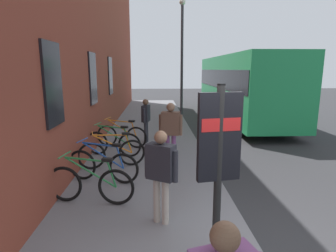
# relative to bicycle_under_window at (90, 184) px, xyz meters

# --- Properties ---
(ground) EXTENTS (60.00, 60.00, 0.00)m
(ground) POSITION_rel_bicycle_under_window_xyz_m (4.36, -3.79, -0.51)
(ground) COLOR #2D2D30
(sidewalk_pavement) EXTENTS (24.00, 3.50, 0.12)m
(sidewalk_pavement) POSITION_rel_bicycle_under_window_xyz_m (6.36, -1.04, -0.45)
(sidewalk_pavement) COLOR slate
(sidewalk_pavement) RESTS_ON ground
(station_facade) EXTENTS (22.00, 0.65, 9.19)m
(station_facade) POSITION_rel_bicycle_under_window_xyz_m (7.35, 1.01, 4.08)
(station_facade) COLOR brown
(station_facade) RESTS_ON ground
(bicycle_under_window) EXTENTS (0.52, 1.75, 0.97)m
(bicycle_under_window) POSITION_rel_bicycle_under_window_xyz_m (0.00, 0.00, 0.00)
(bicycle_under_window) COLOR black
(bicycle_under_window) RESTS_ON sidewalk_pavement
(bicycle_far_end) EXTENTS (0.64, 1.72, 0.97)m
(bicycle_far_end) POSITION_rel_bicycle_under_window_xyz_m (1.07, -0.04, -0.00)
(bicycle_far_end) COLOR black
(bicycle_far_end) RESTS_ON sidewalk_pavement
(bicycle_beside_lamp) EXTENTS (0.59, 1.73, 0.97)m
(bicycle_beside_lamp) POSITION_rel_bicycle_under_window_xyz_m (2.02, -0.12, 0.00)
(bicycle_beside_lamp) COLOR black
(bicycle_beside_lamp) RESTS_ON sidewalk_pavement
(bicycle_mid_rack) EXTENTS (0.62, 1.72, 0.97)m
(bicycle_mid_rack) POSITION_rel_bicycle_under_window_xyz_m (3.05, 0.00, -0.00)
(bicycle_mid_rack) COLOR black
(bicycle_mid_rack) RESTS_ON sidewalk_pavement
(bicycle_nearest_sign) EXTENTS (0.63, 1.72, 0.97)m
(bicycle_nearest_sign) POSITION_rel_bicycle_under_window_xyz_m (4.00, -0.14, 0.00)
(bicycle_nearest_sign) COLOR black
(bicycle_nearest_sign) RESTS_ON sidewalk_pavement
(transit_info_sign) EXTENTS (0.18, 0.56, 2.40)m
(transit_info_sign) POSITION_rel_bicycle_under_window_xyz_m (-1.84, -2.05, 1.21)
(transit_info_sign) COLOR black
(transit_info_sign) RESTS_ON sidewalk_pavement
(city_bus) EXTENTS (10.52, 2.71, 3.35)m
(city_bus) POSITION_rel_bicycle_under_window_xyz_m (9.58, -5.79, 1.41)
(city_bus) COLOR #1E8C4C
(city_bus) RESTS_ON ground
(pedestrian_near_bus) EXTENTS (0.43, 0.54, 1.60)m
(pedestrian_near_bus) POSITION_rel_bicycle_under_window_xyz_m (-0.77, -1.35, 0.59)
(pedestrian_near_bus) COLOR #B2A599
(pedestrian_near_bus) RESTS_ON sidewalk_pavement
(pedestrian_by_facade) EXTENTS (0.58, 0.31, 1.55)m
(pedestrian_by_facade) POSITION_rel_bicycle_under_window_xyz_m (4.59, -0.93, 0.56)
(pedestrian_by_facade) COLOR #26262D
(pedestrian_by_facade) RESTS_ON sidewalk_pavement
(pedestrian_crossing_street) EXTENTS (0.35, 0.63, 1.69)m
(pedestrian_crossing_street) POSITION_rel_bicycle_under_window_xyz_m (2.21, -1.68, 0.64)
(pedestrian_crossing_street) COLOR #723F72
(pedestrian_crossing_street) RESTS_ON sidewalk_pavement
(street_lamp) EXTENTS (0.28, 0.28, 5.59)m
(street_lamp) POSITION_rel_bicycle_under_window_xyz_m (7.82, -2.49, 2.89)
(street_lamp) COLOR #333338
(street_lamp) RESTS_ON sidewalk_pavement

